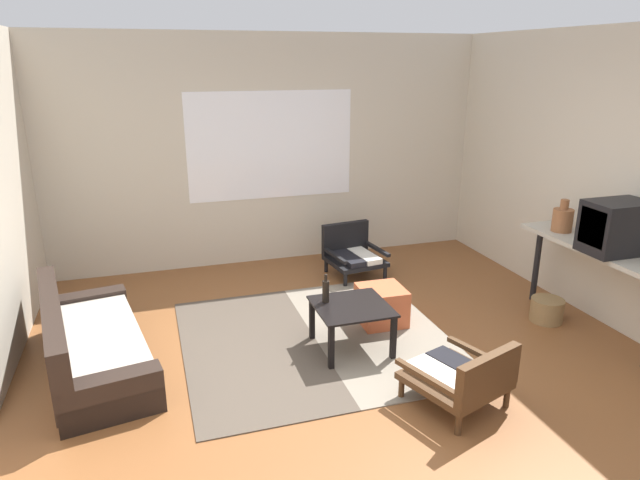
% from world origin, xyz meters
% --- Properties ---
extents(ground_plane, '(7.80, 7.80, 0.00)m').
position_xyz_m(ground_plane, '(0.00, 0.00, 0.00)').
color(ground_plane, brown).
extents(far_wall_with_window, '(5.60, 0.13, 2.70)m').
position_xyz_m(far_wall_with_window, '(0.00, 3.06, 1.35)').
color(far_wall_with_window, beige).
rests_on(far_wall_with_window, ground).
extents(side_wall_right, '(0.12, 6.60, 2.70)m').
position_xyz_m(side_wall_right, '(2.66, 0.30, 1.35)').
color(side_wall_right, beige).
rests_on(side_wall_right, ground).
extents(area_rug, '(2.32, 2.27, 0.01)m').
position_xyz_m(area_rug, '(-0.13, 0.81, 0.01)').
color(area_rug, '#4C4238').
rests_on(area_rug, ground).
extents(couch, '(1.01, 1.87, 0.63)m').
position_xyz_m(couch, '(-2.01, 0.89, 0.20)').
color(couch, black).
rests_on(couch, ground).
extents(coffee_table, '(0.62, 0.62, 0.41)m').
position_xyz_m(coffee_table, '(0.12, 0.56, 0.34)').
color(coffee_table, black).
rests_on(coffee_table, ground).
extents(armchair_by_window, '(0.66, 0.65, 0.57)m').
position_xyz_m(armchair_by_window, '(0.76, 2.24, 0.26)').
color(armchair_by_window, black).
rests_on(armchair_by_window, ground).
extents(armchair_striped_foreground, '(0.78, 0.79, 0.51)m').
position_xyz_m(armchair_striped_foreground, '(0.58, -0.48, 0.25)').
color(armchair_striped_foreground, '#472D19').
rests_on(armchair_striped_foreground, ground).
extents(ottoman_orange, '(0.43, 0.43, 0.36)m').
position_xyz_m(ottoman_orange, '(0.57, 0.94, 0.18)').
color(ottoman_orange, '#BC5633').
rests_on(ottoman_orange, ground).
extents(console_shelf, '(0.41, 1.54, 0.83)m').
position_xyz_m(console_shelf, '(2.31, 0.26, 0.73)').
color(console_shelf, '#B2AD9E').
rests_on(console_shelf, ground).
extents(crt_television, '(0.53, 0.36, 0.45)m').
position_xyz_m(crt_television, '(2.30, 0.05, 1.05)').
color(crt_television, black).
rests_on(crt_television, console_shelf).
extents(clay_vase, '(0.19, 0.19, 0.31)m').
position_xyz_m(clay_vase, '(2.31, 0.69, 0.95)').
color(clay_vase, '#935B38').
rests_on(clay_vase, console_shelf).
extents(glass_bottle, '(0.06, 0.06, 0.25)m').
position_xyz_m(glass_bottle, '(-0.06, 0.70, 0.51)').
color(glass_bottle, black).
rests_on(glass_bottle, coffee_table).
extents(wicker_basket, '(0.31, 0.31, 0.22)m').
position_xyz_m(wicker_basket, '(2.10, 0.51, 0.11)').
color(wicker_basket, olive).
rests_on(wicker_basket, ground).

